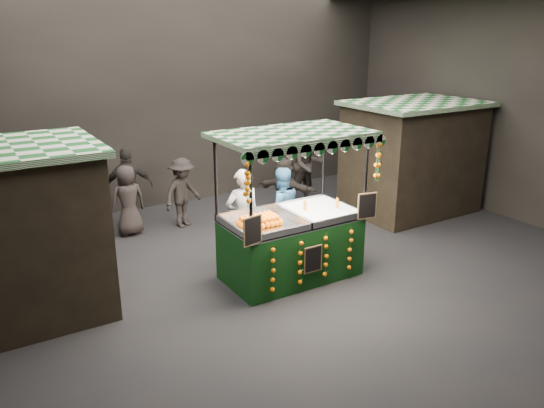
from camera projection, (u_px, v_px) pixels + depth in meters
ground at (290, 274)px, 9.47m from camera, size 12.00×12.00×0.00m
market_hall at (292, 80)px, 8.42m from camera, size 12.10×10.10×5.05m
neighbour_stall_right at (412, 157)px, 12.46m from camera, size 3.00×2.20×2.60m
juice_stall at (293, 234)px, 9.14m from camera, size 2.65×1.56×2.57m
vendor_grey at (243, 217)px, 9.64m from camera, size 0.68×0.46×1.81m
vendor_blue at (281, 210)px, 10.28m from camera, size 0.93×0.79×1.67m
shopper_0 at (71, 233)px, 9.03m from camera, size 0.71×0.55×1.74m
shopper_1 at (308, 165)px, 13.12m from camera, size 0.99×0.80×1.94m
shopper_2 at (129, 187)px, 11.59m from camera, size 1.10×0.62×1.76m
shopper_3 at (183, 193)px, 11.58m from camera, size 1.14×0.91×1.54m
shopper_4 at (128, 200)px, 11.12m from camera, size 0.77×0.54×1.50m
shopper_5 at (284, 191)px, 11.75m from camera, size 1.12×1.43×1.52m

